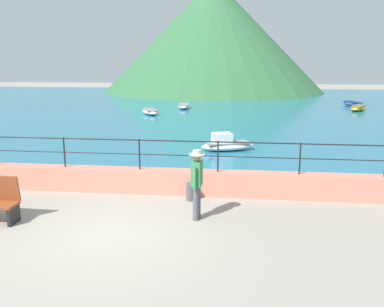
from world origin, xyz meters
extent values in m
plane|color=gray|center=(0.00, 0.00, 0.00)|extent=(120.00, 120.00, 0.00)
cube|color=tan|center=(0.00, 3.20, 0.35)|extent=(20.00, 0.56, 0.70)
cylinder|color=black|center=(-2.30, 3.20, 1.15)|extent=(0.04, 0.04, 0.90)
cylinder|color=black|center=(0.00, 3.20, 1.15)|extent=(0.04, 0.04, 0.90)
cylinder|color=black|center=(2.30, 3.20, 1.15)|extent=(0.04, 0.04, 0.90)
cylinder|color=black|center=(4.60, 3.20, 1.15)|extent=(0.04, 0.04, 0.90)
cylinder|color=black|center=(0.00, 3.20, 1.57)|extent=(18.40, 0.04, 0.04)
cylinder|color=black|center=(0.00, 3.20, 1.15)|extent=(18.40, 0.03, 0.03)
cube|color=#236B89|center=(0.00, 25.84, 0.03)|extent=(64.00, 44.32, 0.06)
cone|color=#33663D|center=(-0.66, 43.02, 6.47)|extent=(26.03, 26.03, 12.93)
cone|color=#1E4C2D|center=(-4.10, 42.85, 1.92)|extent=(15.09, 15.09, 3.83)
cube|color=black|center=(-2.43, 0.39, 0.22)|extent=(0.09, 0.47, 0.43)
cylinder|color=#4C4C56|center=(1.90, 1.14, 0.43)|extent=(0.15, 0.15, 0.86)
cylinder|color=#4C4C56|center=(1.92, 1.32, 0.43)|extent=(0.15, 0.15, 0.86)
cube|color=#337F4C|center=(1.91, 1.23, 1.16)|extent=(0.26, 0.38, 0.60)
cylinder|color=#337F4C|center=(1.88, 0.99, 1.12)|extent=(0.09, 0.09, 0.52)
cylinder|color=#337F4C|center=(1.94, 1.47, 1.12)|extent=(0.09, 0.09, 0.52)
sphere|color=#9E7051|center=(1.91, 1.23, 1.59)|extent=(0.22, 0.22, 0.22)
cylinder|color=beige|center=(1.91, 1.23, 1.64)|extent=(0.38, 0.38, 0.02)
cylinder|color=beige|center=(1.91, 1.23, 1.70)|extent=(0.20, 0.20, 0.10)
cylinder|color=#4C4C51|center=(1.58, 2.60, 0.25)|extent=(0.24, 0.24, 0.51)
ellipsoid|color=white|center=(-3.52, 20.52, 0.24)|extent=(1.85, 2.46, 0.36)
cube|color=gray|center=(-3.52, 20.52, 0.39)|extent=(1.52, 1.99, 0.06)
ellipsoid|color=gold|center=(11.63, 24.57, 0.24)|extent=(1.90, 2.45, 0.36)
cube|color=brown|center=(11.63, 24.57, 0.39)|extent=(1.56, 1.98, 0.06)
ellipsoid|color=white|center=(2.36, 9.12, 0.24)|extent=(2.47, 1.61, 0.36)
cube|color=gray|center=(2.36, 9.12, 0.39)|extent=(1.99, 1.33, 0.06)
cube|color=silver|center=(2.13, 9.04, 0.62)|extent=(0.96, 0.86, 0.40)
ellipsoid|color=white|center=(-1.64, 24.41, 0.24)|extent=(1.06, 2.36, 0.36)
cube|color=gray|center=(-1.64, 24.41, 0.39)|extent=(0.89, 1.89, 0.06)
ellipsoid|color=#2D4C9E|center=(12.01, 27.84, 0.24)|extent=(1.57, 2.47, 0.36)
cube|color=navy|center=(12.01, 27.84, 0.39)|extent=(1.30, 1.99, 0.06)
camera|label=1|loc=(2.97, -8.60, 3.88)|focal=39.57mm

